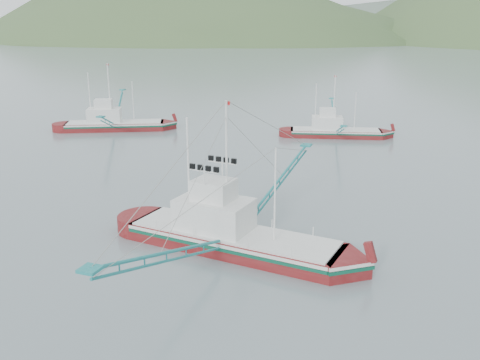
% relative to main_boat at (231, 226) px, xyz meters
% --- Properties ---
extents(ground, '(1200.00, 1200.00, 0.00)m').
position_rel_main_boat_xyz_m(ground, '(-1.97, 1.19, -1.88)').
color(ground, slate).
rests_on(ground, ground).
extents(main_boat, '(16.94, 29.87, 12.13)m').
position_rel_main_boat_xyz_m(main_boat, '(0.00, 0.00, 0.00)').
color(main_boat, '#630E10').
rests_on(main_boat, ground).
extents(bg_boat_left, '(16.34, 25.49, 10.99)m').
position_rel_main_boat_xyz_m(bg_boat_left, '(-33.54, 35.19, 0.39)').
color(bg_boat_left, '#630E10').
rests_on(bg_boat_left, ground).
extents(bg_boat_far, '(13.59, 23.33, 9.63)m').
position_rel_main_boat_xyz_m(bg_boat_far, '(-0.41, 42.40, -0.09)').
color(bg_boat_far, '#630E10').
rests_on(bg_boat_far, ground).
extents(headland_left, '(448.00, 308.00, 210.00)m').
position_rel_main_boat_xyz_m(headland_left, '(-181.97, 361.19, -1.88)').
color(headland_left, '#3E5A2E').
rests_on(headland_left, ground).
extents(ridge_distant, '(960.00, 400.00, 240.00)m').
position_rel_main_boat_xyz_m(ridge_distant, '(28.03, 561.19, -1.88)').
color(ridge_distant, slate).
rests_on(ridge_distant, ground).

